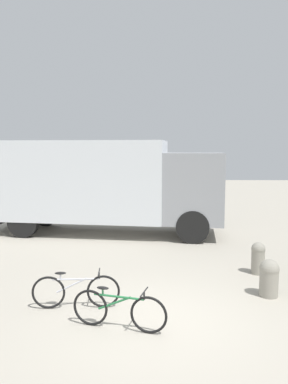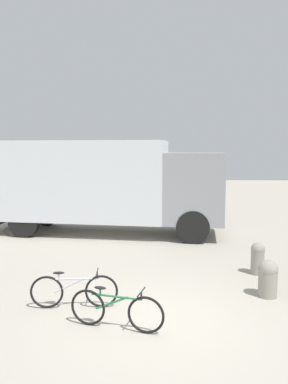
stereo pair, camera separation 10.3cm
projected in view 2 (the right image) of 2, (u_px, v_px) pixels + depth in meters
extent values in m
plane|color=#A8A091|center=(154.00, 320.00, 6.75)|extent=(60.00, 60.00, 0.00)
cube|color=silver|center=(80.00, 180.00, 13.57)|extent=(6.47, 3.01, 2.81)
cube|color=gray|center=(194.00, 187.00, 12.98)|extent=(2.25, 2.43, 2.39)
cube|color=black|center=(0.00, 222.00, 14.23)|extent=(0.35, 2.18, 0.16)
cylinder|color=black|center=(194.00, 216.00, 14.10)|extent=(1.11, 0.40, 1.08)
cylinder|color=black|center=(193.00, 227.00, 12.15)|extent=(1.11, 0.40, 1.08)
cylinder|color=black|center=(47.00, 212.00, 14.96)|extent=(1.11, 0.40, 1.08)
cylinder|color=black|center=(24.00, 222.00, 13.02)|extent=(1.11, 0.40, 1.08)
torus|color=black|center=(47.00, 292.00, 7.22)|extent=(0.65, 0.09, 0.64)
torus|color=black|center=(102.00, 291.00, 7.26)|extent=(0.65, 0.09, 0.64)
cylinder|color=silver|center=(74.00, 279.00, 7.21)|extent=(0.90, 0.10, 0.04)
cylinder|color=silver|center=(70.00, 285.00, 7.22)|extent=(0.60, 0.08, 0.30)
cylinder|color=silver|center=(59.00, 277.00, 7.19)|extent=(0.03, 0.03, 0.11)
ellipsoid|color=black|center=(59.00, 273.00, 7.18)|extent=(0.23, 0.11, 0.05)
cylinder|color=black|center=(97.00, 275.00, 7.22)|extent=(0.03, 0.03, 0.14)
cylinder|color=black|center=(97.00, 272.00, 7.22)|extent=(0.06, 0.44, 0.02)
torus|color=black|center=(88.00, 307.00, 6.53)|extent=(0.63, 0.20, 0.64)
torus|color=black|center=(146.00, 315.00, 6.23)|extent=(0.63, 0.20, 0.64)
cylinder|color=#26723F|center=(116.00, 297.00, 6.35)|extent=(0.88, 0.26, 0.04)
cylinder|color=#26723F|center=(112.00, 303.00, 6.39)|extent=(0.59, 0.18, 0.30)
cylinder|color=#26723F|center=(100.00, 292.00, 6.43)|extent=(0.03, 0.03, 0.11)
ellipsoid|color=black|center=(100.00, 288.00, 6.42)|extent=(0.24, 0.14, 0.05)
cylinder|color=black|center=(141.00, 296.00, 6.22)|extent=(0.03, 0.03, 0.14)
cylinder|color=black|center=(141.00, 292.00, 6.21)|extent=(0.13, 0.43, 0.02)
cylinder|color=gray|center=(268.00, 283.00, 7.79)|extent=(0.39, 0.39, 0.59)
sphere|color=gray|center=(268.00, 269.00, 7.76)|extent=(0.41, 0.41, 0.41)
cylinder|color=gray|center=(257.00, 262.00, 9.19)|extent=(0.32, 0.32, 0.62)
sphere|color=gray|center=(258.00, 249.00, 9.15)|extent=(0.34, 0.34, 0.34)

